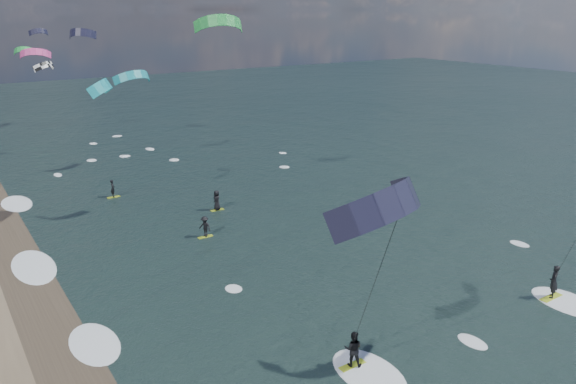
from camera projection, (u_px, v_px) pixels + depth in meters
kitesurfer_near_b at (387, 265)px, 18.97m from camera, size 7.17×8.71×11.79m
far_kitesurfers at (192, 209)px, 43.93m from camera, size 7.22×13.59×1.71m
bg_kite_field at (77, 51)px, 63.00m from camera, size 10.17×64.26×7.75m
shoreline_surf at (89, 348)px, 27.32m from camera, size 2.40×79.40×0.11m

